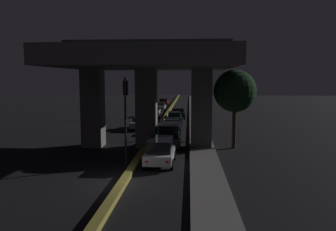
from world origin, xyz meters
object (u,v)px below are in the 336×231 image
Objects in this scene: car_white_lead at (160,150)px; car_dark_blue_fifth at (178,113)px; street_lamp at (193,86)px; motorcycle_black_filtering_near at (148,152)px; car_dark_green_second at (169,135)px; car_dark_red_fourth_oncoming at (164,102)px; motorcycle_blue_filtering_mid at (159,133)px; car_dark_green_fourth at (175,118)px; car_white_second_oncoming at (154,112)px; car_silver_third_oncoming at (161,107)px; car_silver_lead_oncoming at (141,123)px; car_dark_blue_third at (172,126)px; traffic_light_left_of_median at (126,106)px; motorcycle_white_filtering_far at (163,124)px; pedestrian_on_sidewalk at (194,130)px.

car_white_lead is 25.98m from car_dark_blue_fifth.
street_lamp is 4.61× the size of motorcycle_black_filtering_near.
car_dark_green_second is 43.17m from car_dark_red_fourth_oncoming.
motorcycle_blue_filtering_mid is at bearing 6.37° from car_white_lead.
car_white_second_oncoming is at bearing 21.75° from car_dark_green_fourth.
car_dark_red_fourth_oncoming is (-5.95, 18.74, -3.85)m from street_lamp.
motorcycle_blue_filtering_mid is at bearing -3.79° from motorcycle_black_filtering_near.
car_white_lead is at bearing 4.77° from car_white_second_oncoming.
car_silver_third_oncoming is at bearing 4.39° from motorcycle_blue_filtering_mid.
car_white_lead is 1.36m from motorcycle_black_filtering_near.
motorcycle_black_filtering_near is (-1.32, -25.08, -0.15)m from car_dark_blue_fifth.
car_silver_lead_oncoming is at bearing -0.43° from car_silver_third_oncoming.
car_dark_green_fourth reaches higher than car_dark_blue_third.
traffic_light_left_of_median reaches higher than motorcycle_black_filtering_near.
car_dark_green_second is 3.31m from motorcycle_blue_filtering_mid.
traffic_light_left_of_median reaches higher than motorcycle_white_filtering_far.
pedestrian_on_sidewalk is at bearing -90.09° from street_lamp.
car_dark_blue_fifth is at bearing 96.71° from pedestrian_on_sidewalk.
motorcycle_white_filtering_far is at bearing 85.82° from traffic_light_left_of_median.
motorcycle_blue_filtering_mid is (-3.32, -21.17, -4.01)m from street_lamp.
motorcycle_blue_filtering_mid is at bearing 5.22° from car_silver_third_oncoming.
car_dark_green_second reaches higher than car_white_second_oncoming.
pedestrian_on_sidewalk is (6.04, -7.16, 0.33)m from car_silver_lead_oncoming.
car_dark_red_fourth_oncoming is (-0.26, 10.89, 0.08)m from car_silver_third_oncoming.
motorcycle_blue_filtering_mid is at bearing 172.14° from pedestrian_on_sidewalk.
motorcycle_white_filtering_far is at bearing 96.14° from car_silver_lead_oncoming.
street_lamp is 16.17m from car_silver_lead_oncoming.
car_silver_third_oncoming is at bearing 91.49° from traffic_light_left_of_median.
traffic_light_left_of_median is 2.88× the size of motorcycle_blue_filtering_mid.
car_white_lead is at bearing 178.75° from car_dark_blue_third.
street_lamp is 1.67× the size of car_silver_third_oncoming.
pedestrian_on_sidewalk reaches higher than car_dark_blue_fifth.
traffic_light_left_of_median is 3.74m from car_white_lead.
car_dark_green_fourth is 11.00m from motorcycle_blue_filtering_mid.
street_lamp is 7.26m from car_white_second_oncoming.
car_silver_third_oncoming reaches higher than car_silver_lead_oncoming.
car_dark_red_fourth_oncoming reaches higher than motorcycle_blue_filtering_mid.
pedestrian_on_sidewalk is at bearing -153.17° from car_dark_blue_third.
motorcycle_white_filtering_far is at bearing 8.42° from car_white_second_oncoming.
car_dark_blue_third is at bearing 179.49° from car_dark_green_fourth.
car_silver_third_oncoming is 37.00m from motorcycle_black_filtering_near.
car_dark_red_fourth_oncoming reaches higher than car_silver_third_oncoming.
street_lamp is 4.48× the size of pedestrian_on_sidewalk.
car_silver_lead_oncoming is 22.32m from car_silver_third_oncoming.
car_dark_green_fourth is 29.18m from car_dark_red_fourth_oncoming.
car_white_second_oncoming is at bearing 0.94° from car_dark_red_fourth_oncoming.
car_white_lead is at bearing -94.69° from street_lamp.
car_silver_third_oncoming is at bearing 125.94° from street_lamp.
car_dark_red_fourth_oncoming reaches higher than motorcycle_black_filtering_near.
car_dark_blue_third is 13.22m from car_dark_blue_fifth.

